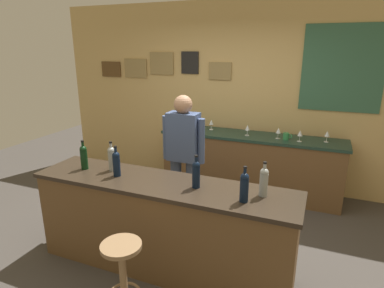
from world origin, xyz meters
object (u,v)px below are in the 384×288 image
wine_glass_b (247,128)px  coffee_mug (286,136)px  bartender (183,154)px  wine_bottle_b (112,158)px  wine_bottle_c (116,163)px  bar_stool (123,268)px  wine_bottle_f (264,181)px  wine_bottle_e (244,186)px  wine_glass_c (278,131)px  wine_glass_e (327,134)px  wine_bottle_a (84,156)px  wine_glass_d (300,134)px  wine_bottle_d (196,173)px  wine_glass_a (211,123)px

wine_glass_b → coffee_mug: size_ratio=1.24×
bartender → wine_bottle_b: size_ratio=5.29×
wine_bottle_c → wine_glass_b: size_ratio=1.97×
bar_stool → wine_bottle_f: bearing=39.1°
bar_stool → wine_bottle_e: size_ratio=2.22×
wine_bottle_c → wine_glass_c: wine_bottle_c is taller
wine_bottle_e → wine_glass_e: bearing=74.3°
wine_bottle_e → wine_glass_e: 2.26m
wine_bottle_e → wine_bottle_f: (0.13, 0.17, 0.00)m
bar_stool → bartender: bearing=94.8°
bar_stool → wine_glass_b: bearing=82.5°
wine_bottle_e → wine_bottle_f: same height
wine_bottle_f → wine_glass_b: wine_bottle_f is taller
wine_bottle_a → wine_glass_b: wine_bottle_a is taller
wine_glass_d → coffee_mug: 0.19m
wine_glass_e → wine_bottle_b: bearing=-135.3°
wine_bottle_d → wine_glass_b: bearing=89.7°
bartender → wine_glass_a: size_ratio=10.45×
bar_stool → wine_bottle_d: wine_bottle_d is taller
bartender → wine_glass_b: bearing=68.4°
bar_stool → wine_glass_d: bearing=67.9°
wine_bottle_b → wine_glass_a: bearing=80.1°
bar_stool → wine_bottle_a: bearing=142.0°
bartender → wine_glass_d: (1.20, 1.17, 0.07)m
bar_stool → wine_glass_c: size_ratio=4.39×
bar_stool → wine_bottle_c: 1.01m
wine_glass_e → wine_bottle_a: bearing=-138.1°
bartender → wine_bottle_e: bartender is taller
wine_bottle_b → wine_glass_b: wine_bottle_b is taller
wine_glass_b → wine_bottle_f: bearing=-73.4°
bartender → wine_bottle_a: size_ratio=5.29×
wine_glass_a → coffee_mug: (1.14, -0.14, -0.06)m
bartender → wine_glass_a: (-0.12, 1.34, 0.07)m
bartender → coffee_mug: size_ratio=12.96×
wine_bottle_a → wine_glass_b: bearing=58.1°
bar_stool → wine_glass_a: wine_glass_a is taller
wine_bottle_a → wine_glass_d: (1.97, 1.96, -0.05)m
bartender → bar_stool: size_ratio=2.38×
wine_bottle_a → wine_bottle_e: bearing=-3.5°
wine_glass_d → coffee_mug: size_ratio=1.24×
wine_bottle_b → coffee_mug: bearing=51.9°
wine_bottle_b → wine_glass_c: wine_bottle_b is taller
bar_stool → wine_bottle_e: (0.81, 0.59, 0.60)m
wine_bottle_b → wine_bottle_d: 0.95m
wine_glass_d → wine_bottle_e: bearing=-97.6°
bartender → bar_stool: (0.12, -1.49, -0.48)m
bartender → wine_bottle_d: 0.92m
wine_bottle_c → wine_bottle_f: same height
wine_glass_e → wine_glass_b: bearing=-176.0°
bar_stool → wine_glass_a: 2.89m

